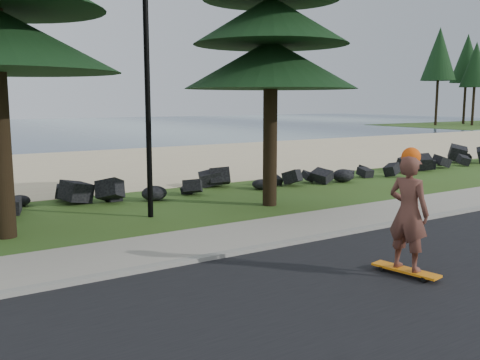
% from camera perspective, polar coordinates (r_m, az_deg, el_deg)
% --- Properties ---
extents(ground, '(160.00, 160.00, 0.00)m').
position_cam_1_polar(ground, '(11.23, -2.95, -6.91)').
color(ground, '#365019').
rests_on(ground, ground).
extents(road, '(160.00, 7.00, 0.02)m').
position_cam_1_polar(road, '(7.86, 14.16, -14.01)').
color(road, black).
rests_on(road, ground).
extents(kerb, '(160.00, 0.20, 0.10)m').
position_cam_1_polar(kerb, '(10.47, -0.48, -7.76)').
color(kerb, gray).
rests_on(kerb, ground).
extents(sidewalk, '(160.00, 2.00, 0.08)m').
position_cam_1_polar(sidewalk, '(11.39, -3.46, -6.49)').
color(sidewalk, '#9F9385').
rests_on(sidewalk, ground).
extents(beach_sand, '(160.00, 15.00, 0.01)m').
position_cam_1_polar(beach_sand, '(24.67, -19.99, 1.07)').
color(beach_sand, beige).
rests_on(beach_sand, ground).
extents(seawall_boulders, '(60.00, 2.40, 1.10)m').
position_cam_1_polar(seawall_boulders, '(16.21, -12.88, -2.31)').
color(seawall_boulders, black).
rests_on(seawall_boulders, ground).
extents(lamp_post, '(0.25, 0.14, 8.14)m').
position_cam_1_polar(lamp_post, '(13.74, -9.94, 13.20)').
color(lamp_post, black).
rests_on(lamp_post, ground).
extents(skateboarder, '(0.59, 1.21, 2.19)m').
position_cam_1_polar(skateboarder, '(9.43, 17.52, -3.40)').
color(skateboarder, orange).
rests_on(skateboarder, ground).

